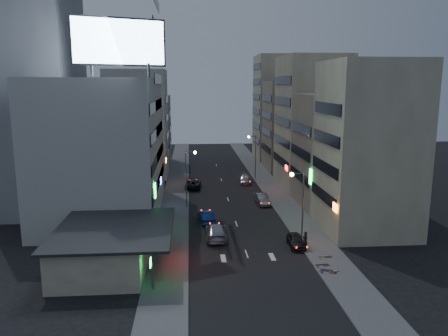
{
  "coord_description": "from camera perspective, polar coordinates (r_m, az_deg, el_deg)",
  "views": [
    {
      "loc": [
        -5.7,
        -38.41,
        17.22
      ],
      "look_at": [
        -1.32,
        17.13,
        6.59
      ],
      "focal_mm": 35.0,
      "sensor_mm": 36.0,
      "label": 1
    }
  ],
  "objects": [
    {
      "name": "scooter_black_b",
      "position": [
        44.35,
        13.45,
        -11.36
      ],
      "size": [
        0.83,
        2.0,
        1.19
      ],
      "primitive_type": null,
      "rotation": [
        0.0,
        0.0,
        1.66
      ],
      "color": "black",
      "rests_on": "sidewalk_right"
    },
    {
      "name": "ground",
      "position": [
        42.48,
        3.68,
        -13.14
      ],
      "size": [
        180.0,
        180.0,
        0.0
      ],
      "primitive_type": "plane",
      "color": "black",
      "rests_on": "ground"
    },
    {
      "name": "scooter_black_a",
      "position": [
        42.77,
        14.58,
        -12.25
      ],
      "size": [
        1.42,
        2.09,
        1.22
      ],
      "primitive_type": null,
      "rotation": [
        0.0,
        0.0,
        1.15
      ],
      "color": "black",
      "rests_on": "sidewalk_right"
    },
    {
      "name": "scooter_silver_a",
      "position": [
        43.21,
        14.5,
        -12.16
      ],
      "size": [
        1.11,
        1.72,
        1.0
      ],
      "primitive_type": null,
      "rotation": [
        0.0,
        0.0,
        1.95
      ],
      "color": "#B6B9BE",
      "rests_on": "sidewalk_right"
    },
    {
      "name": "road_car_silver",
      "position": [
        50.18,
        -1.04,
        -8.26
      ],
      "size": [
        2.49,
        5.8,
        1.67
      ],
      "primitive_type": "imported",
      "rotation": [
        0.0,
        0.0,
        3.12
      ],
      "color": "#ACB0B5",
      "rests_on": "ground"
    },
    {
      "name": "parked_car_right_far",
      "position": [
        77.73,
        2.78,
        -1.46
      ],
      "size": [
        2.47,
        5.16,
        1.45
      ],
      "primitive_type": "imported",
      "rotation": [
        0.0,
        0.0,
        -0.09
      ],
      "color": "gray",
      "rests_on": "ground"
    },
    {
      "name": "road_car_blue",
      "position": [
        55.7,
        -2.31,
        -6.38
      ],
      "size": [
        2.22,
        4.9,
        1.56
      ],
      "primitive_type": "imported",
      "rotation": [
        0.0,
        0.0,
        3.27
      ],
      "color": "navy",
      "rests_on": "ground"
    },
    {
      "name": "shophouse_far",
      "position": [
        76.53,
        11.26,
        5.93
      ],
      "size": [
        10.0,
        14.0,
        22.0
      ],
      "primitive_type": "cube",
      "color": "#C2BC98",
      "rests_on": "ground"
    },
    {
      "name": "parked_car_left",
      "position": [
        74.15,
        -4.04,
        -2.07
      ],
      "size": [
        2.88,
        5.47,
        1.47
      ],
      "primitive_type": "imported",
      "rotation": [
        0.0,
        0.0,
        3.06
      ],
      "color": "#26262B",
      "rests_on": "ground"
    },
    {
      "name": "scooter_blue",
      "position": [
        43.11,
        14.16,
        -12.11
      ],
      "size": [
        1.21,
        1.92,
        1.11
      ],
      "primitive_type": null,
      "rotation": [
        0.0,
        0.0,
        1.21
      ],
      "color": "navy",
      "rests_on": "sidewalk_right"
    },
    {
      "name": "street_lamp_left",
      "position": [
        61.57,
        -4.62,
        -0.34
      ],
      "size": [
        1.6,
        0.44,
        8.02
      ],
      "color": "#595B60",
      "rests_on": "sidewalk_left"
    },
    {
      "name": "food_court",
      "position": [
        43.96,
        -15.2,
        -9.87
      ],
      "size": [
        11.0,
        13.0,
        3.88
      ],
      "color": "#C2BC98",
      "rests_on": "ground"
    },
    {
      "name": "shophouse_near",
      "position": [
        53.6,
        18.27,
        2.51
      ],
      "size": [
        10.0,
        11.0,
        20.0
      ],
      "primitive_type": "cube",
      "color": "#C2BC98",
      "rests_on": "ground"
    },
    {
      "name": "far_right_a",
      "position": [
        91.29,
        8.98,
        5.5
      ],
      "size": [
        11.0,
        12.0,
        18.0
      ],
      "primitive_type": "cube",
      "color": "gray",
      "rests_on": "ground"
    },
    {
      "name": "far_left_b",
      "position": [
        97.45,
        -10.59,
        4.89
      ],
      "size": [
        12.0,
        10.0,
        15.0
      ],
      "primitive_type": "cube",
      "color": "gray",
      "rests_on": "ground"
    },
    {
      "name": "white_building",
      "position": [
        60.06,
        -15.33,
        2.55
      ],
      "size": [
        14.0,
        24.0,
        18.0
      ],
      "primitive_type": "cube",
      "color": "#ACACA7",
      "rests_on": "ground"
    },
    {
      "name": "shophouse_mid",
      "position": [
        64.69,
        14.68,
        2.25
      ],
      "size": [
        11.0,
        12.0,
        16.0
      ],
      "primitive_type": "cube",
      "color": "gray",
      "rests_on": "ground"
    },
    {
      "name": "far_right_b",
      "position": [
        104.82,
        7.51,
        7.86
      ],
      "size": [
        12.0,
        12.0,
        24.0
      ],
      "primitive_type": "cube",
      "color": "#C2BC98",
      "rests_on": "ground"
    },
    {
      "name": "billboard",
      "position": [
        49.14,
        -13.54,
        15.7
      ],
      "size": [
        9.52,
        3.75,
        6.2
      ],
      "rotation": [
        0.0,
        0.0,
        0.35
      ],
      "color": "#595B60",
      "rests_on": "white_building"
    },
    {
      "name": "street_lamp_right_near",
      "position": [
        47.41,
        9.82,
        -3.84
      ],
      "size": [
        1.6,
        0.44,
        8.02
      ],
      "color": "#595B60",
      "rests_on": "sidewalk_right"
    },
    {
      "name": "person",
      "position": [
        47.49,
        10.55,
        -9.26
      ],
      "size": [
        0.83,
        0.72,
        1.92
      ],
      "primitive_type": "imported",
      "rotation": [
        0.0,
        0.0,
        3.6
      ],
      "color": "black",
      "rests_on": "sidewalk_right"
    },
    {
      "name": "sidewalk_left",
      "position": [
        70.57,
        -6.25,
        -3.34
      ],
      "size": [
        4.0,
        120.0,
        0.12
      ],
      "primitive_type": "cube",
      "color": "#4C4C4F",
      "rests_on": "ground"
    },
    {
      "name": "parked_car_right_near",
      "position": [
        48.37,
        9.4,
        -9.34
      ],
      "size": [
        1.69,
        4.05,
        1.37
      ],
      "primitive_type": "imported",
      "rotation": [
        0.0,
        0.0,
        -0.02
      ],
      "color": "#27262B",
      "rests_on": "ground"
    },
    {
      "name": "scooter_silver_b",
      "position": [
        46.42,
        13.67,
        -10.33
      ],
      "size": [
        0.74,
        2.01,
        1.22
      ],
      "primitive_type": null,
      "rotation": [
        0.0,
        0.0,
        1.61
      ],
      "color": "#AFB3B7",
      "rests_on": "sidewalk_right"
    },
    {
      "name": "street_lamp_right_far",
      "position": [
        80.15,
        3.87,
        2.27
      ],
      "size": [
        1.6,
        0.44,
        8.02
      ],
      "color": "#595B60",
      "rests_on": "sidewalk_right"
    },
    {
      "name": "far_left_a",
      "position": [
        84.3,
        -11.23,
        5.68
      ],
      "size": [
        11.0,
        10.0,
        20.0
      ],
      "primitive_type": "cube",
      "color": "#ACACA7",
      "rests_on": "ground"
    },
    {
      "name": "grey_tower",
      "position": [
        64.68,
        -23.16,
        9.75
      ],
      "size": [
        10.0,
        14.0,
        34.0
      ],
      "primitive_type": "cube",
      "color": "gray",
      "rests_on": "ground"
    },
    {
      "name": "parked_car_right_mid",
      "position": [
        64.4,
        4.99,
        -4.06
      ],
      "size": [
        2.0,
        4.7,
        1.51
      ],
      "primitive_type": "imported",
      "rotation": [
        0.0,
        0.0,
        0.09
      ],
      "color": "#94979C",
      "rests_on": "ground"
    },
    {
      "name": "sidewalk_right",
      "position": [
        71.85,
        6.62,
        -3.09
      ],
      "size": [
        4.0,
        120.0,
        0.12
      ],
      "primitive_type": "cube",
      "color": "#4C4C4F",
      "rests_on": "ground"
    }
  ]
}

